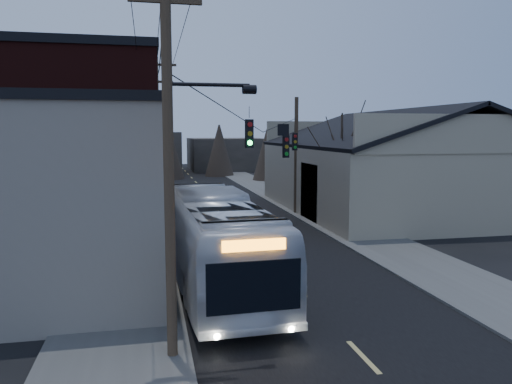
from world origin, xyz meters
TOP-DOWN VIEW (x-y plane):
  - road_surface at (0.00, 30.00)m, footprint 9.00×110.00m
  - sidewalk_left at (-6.50, 30.00)m, footprint 4.00×110.00m
  - sidewalk_right at (6.50, 30.00)m, footprint 4.00×110.00m
  - building_clapboard at (-9.00, 9.00)m, footprint 8.00×8.00m
  - building_brick at (-10.00, 20.00)m, footprint 10.00×12.00m
  - building_left_far at (-9.50, 36.00)m, footprint 9.00×14.00m
  - warehouse at (13.00, 25.00)m, footprint 16.16×20.60m
  - building_far_left at (-6.00, 65.00)m, footprint 10.00×12.00m
  - building_far_right at (7.00, 70.00)m, footprint 12.00×14.00m
  - bare_tree at (6.50, 20.00)m, footprint 0.40×0.40m
  - utility_lines at (-3.11, 24.14)m, footprint 11.24×45.28m
  - bus at (-3.00, 9.29)m, footprint 3.44×13.05m
  - parked_car at (-4.30, 29.87)m, footprint 1.71×3.87m

SIDE VIEW (x-z plane):
  - road_surface at x=0.00m, z-range 0.00..0.02m
  - sidewalk_left at x=-6.50m, z-range 0.00..0.12m
  - sidewalk_right at x=6.50m, z-range 0.00..0.12m
  - parked_car at x=-4.30m, z-range 0.00..1.23m
  - bus at x=-3.00m, z-range 0.00..3.61m
  - building_far_right at x=7.00m, z-range 0.00..5.00m
  - warehouse at x=13.00m, z-range -1.17..6.56m
  - building_far_left at x=-6.00m, z-range 0.00..6.00m
  - building_clapboard at x=-9.00m, z-range 0.00..7.00m
  - building_left_far at x=-9.50m, z-range 0.00..7.00m
  - bare_tree at x=6.50m, z-range 0.00..7.20m
  - utility_lines at x=-3.11m, z-range -0.30..10.20m
  - building_brick at x=-10.00m, z-range 0.00..10.00m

